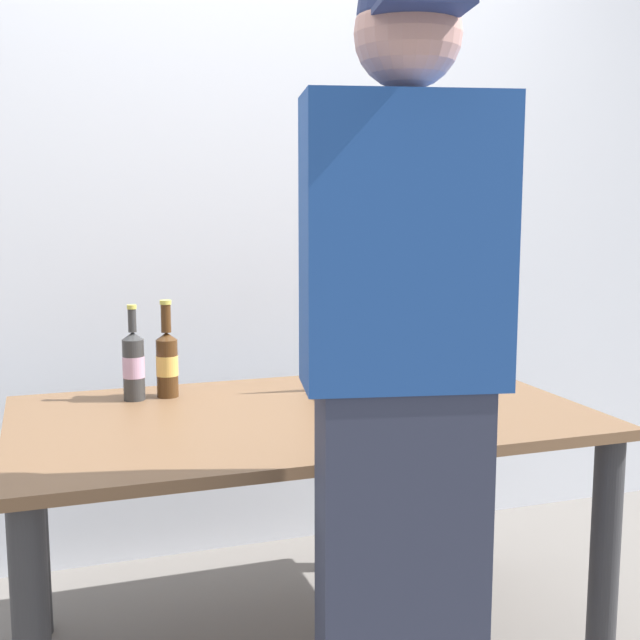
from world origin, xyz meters
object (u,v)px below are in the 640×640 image
object	(u,v)px
laptop	(369,380)
beer_bottle_green	(134,364)
beer_bottle_amber	(167,361)
person_figure	(402,399)

from	to	relation	value
laptop	beer_bottle_green	size ratio (longest dim) A/B	1.22
beer_bottle_amber	beer_bottle_green	bearing A→B (deg)	-174.78
laptop	person_figure	size ratio (longest dim) A/B	0.20
beer_bottle_amber	person_figure	world-z (taller)	person_figure
beer_bottle_amber	beer_bottle_green	world-z (taller)	beer_bottle_amber
beer_bottle_amber	beer_bottle_green	size ratio (longest dim) A/B	1.03
laptop	person_figure	world-z (taller)	person_figure
beer_bottle_green	person_figure	size ratio (longest dim) A/B	0.16
laptop	person_figure	bearing A→B (deg)	-107.31
beer_bottle_amber	person_figure	xyz separation A→B (m)	(0.33, -0.92, 0.07)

